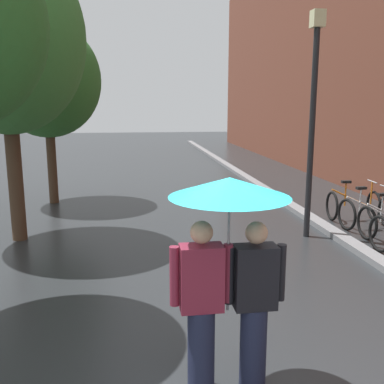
% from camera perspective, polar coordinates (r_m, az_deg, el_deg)
% --- Properties ---
extents(kerb_strip, '(0.30, 36.00, 0.12)m').
position_cam_1_polar(kerb_strip, '(14.50, 9.04, 0.66)').
color(kerb_strip, slate).
rests_on(kerb_strip, ground).
extents(street_tree_1, '(3.02, 3.02, 5.78)m').
position_cam_1_polar(street_tree_1, '(9.38, -23.32, 17.97)').
color(street_tree_1, '#473323').
rests_on(street_tree_1, ground).
extents(street_tree_2, '(2.87, 2.87, 4.89)m').
position_cam_1_polar(street_tree_2, '(12.64, -18.43, 13.65)').
color(street_tree_2, '#473323').
rests_on(street_tree_2, ground).
extents(parked_bicycle_3, '(1.13, 0.79, 0.96)m').
position_cam_1_polar(parked_bicycle_3, '(10.43, 21.93, -2.46)').
color(parked_bicycle_3, black).
rests_on(parked_bicycle_3, ground).
extents(parked_bicycle_4, '(1.13, 0.78, 0.96)m').
position_cam_1_polar(parked_bicycle_4, '(11.09, 20.26, -1.55)').
color(parked_bicycle_4, black).
rests_on(parked_bicycle_4, ground).
extents(couple_under_umbrella, '(1.11, 1.11, 2.08)m').
position_cam_1_polar(couple_under_umbrella, '(4.08, 4.80, -7.81)').
color(couple_under_umbrella, '#1E233D').
rests_on(couple_under_umbrella, ground).
extents(street_lamp_post, '(0.24, 0.24, 4.48)m').
position_cam_1_polar(street_lamp_post, '(9.12, 15.49, 10.26)').
color(street_lamp_post, black).
rests_on(street_lamp_post, ground).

